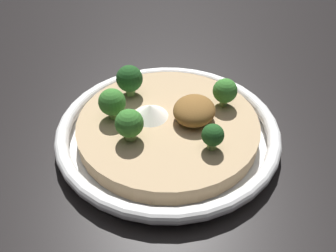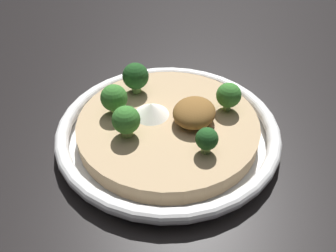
{
  "view_description": "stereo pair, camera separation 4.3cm",
  "coord_description": "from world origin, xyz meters",
  "views": [
    {
      "loc": [
        -0.31,
        -0.1,
        0.3
      ],
      "look_at": [
        0.0,
        0.0,
        0.02
      ],
      "focal_mm": 35.0,
      "sensor_mm": 36.0,
      "label": 1
    },
    {
      "loc": [
        -0.3,
        -0.14,
        0.3
      ],
      "look_at": [
        0.0,
        0.0,
        0.02
      ],
      "focal_mm": 35.0,
      "sensor_mm": 36.0,
      "label": 2
    }
  ],
  "objects": [
    {
      "name": "broccoli_left",
      "position": [
        -0.05,
        0.03,
        0.05
      ],
      "size": [
        0.03,
        0.03,
        0.04
      ],
      "color": "#84A856",
      "rests_on": "risotto_bowl"
    },
    {
      "name": "broccoli_front_left",
      "position": [
        -0.03,
        -0.07,
        0.05
      ],
      "size": [
        0.03,
        0.03,
        0.03
      ],
      "color": "#84A856",
      "rests_on": "risotto_bowl"
    },
    {
      "name": "crispy_onion_garnish",
      "position": [
        0.01,
        -0.03,
        0.05
      ],
      "size": [
        0.06,
        0.05,
        0.03
      ],
      "color": "brown",
      "rests_on": "risotto_bowl"
    },
    {
      "name": "broccoli_back_right",
      "position": [
        0.04,
        0.07,
        0.06
      ],
      "size": [
        0.04,
        0.04,
        0.04
      ],
      "color": "#668E47",
      "rests_on": "risotto_bowl"
    },
    {
      "name": "cheese_sprinkle",
      "position": [
        0.0,
        0.02,
        0.04
      ],
      "size": [
        0.05,
        0.05,
        0.02
      ],
      "color": "white",
      "rests_on": "risotto_bowl"
    },
    {
      "name": "risotto_bowl",
      "position": [
        0.0,
        0.0,
        0.02
      ],
      "size": [
        0.29,
        0.29,
        0.03
      ],
      "color": "white",
      "rests_on": "ground_plane"
    },
    {
      "name": "ground_plane",
      "position": [
        0.0,
        0.0,
        0.0
      ],
      "size": [
        6.0,
        6.0,
        0.0
      ],
      "primitive_type": "plane",
      "color": "black"
    },
    {
      "name": "broccoli_back",
      "position": [
        -0.02,
        0.07,
        0.05
      ],
      "size": [
        0.04,
        0.04,
        0.04
      ],
      "color": "#759E4C",
      "rests_on": "risotto_bowl"
    },
    {
      "name": "broccoli_front_right",
      "position": [
        0.05,
        -0.06,
        0.05
      ],
      "size": [
        0.03,
        0.03,
        0.04
      ],
      "color": "#759E4C",
      "rests_on": "risotto_bowl"
    }
  ]
}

